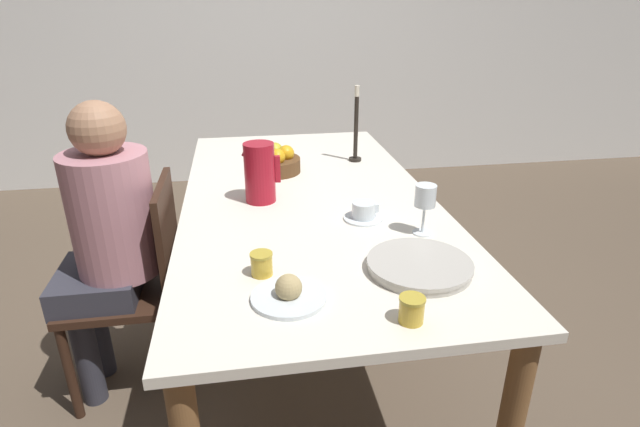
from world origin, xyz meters
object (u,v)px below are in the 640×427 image
Objects in this scene: chair_person_side at (140,281)px; fruit_bowl at (275,162)px; person_seated at (106,232)px; red_pitcher at (260,172)px; serving_tray at (419,266)px; bread_plate at (289,293)px; candlestick_tall at (356,132)px; wine_glass_water at (425,198)px; jam_jar_red at (412,308)px; jam_jar_amber at (262,263)px; teacup_near_person at (364,212)px.

chair_person_side is 3.80× the size of fruit_bowl.
red_pitcher is at bearing -83.82° from person_seated.
serving_tray is at bearing -70.35° from fruit_bowl.
candlestick_tall is at bearing 68.92° from bread_plate.
wine_glass_water is 0.48× the size of candlestick_tall.
red_pitcher is 0.36m from fruit_bowl.
wine_glass_water is 0.84m from fruit_bowl.
red_pitcher is at bearing -84.69° from chair_person_side.
wine_glass_water reaches higher than jam_jar_red.
jam_jar_red is (0.35, -0.28, 0.00)m from jam_jar_amber.
bread_plate reaches higher than serving_tray.
fruit_bowl is (0.11, 0.90, 0.01)m from jam_jar_amber.
person_seated is 1.15m from wine_glass_water.
bread_plate is (0.52, -0.66, 0.31)m from chair_person_side.
person_seated is at bearing 101.24° from chair_person_side.
chair_person_side is 0.92m from teacup_near_person.
red_pitcher reaches higher than jam_jar_amber.
teacup_near_person is (0.92, -0.17, 0.09)m from person_seated.
chair_person_side is at bearing -174.69° from red_pitcher.
person_seated reaches higher than wine_glass_water.
chair_person_side is at bearing 148.06° from serving_tray.
jam_jar_red is (0.89, -0.79, 0.10)m from person_seated.
fruit_bowl is 0.42m from candlestick_tall.
candlestick_tall is at bearing 82.99° from jam_jar_red.
candlestick_tall is at bearing -64.17° from person_seated.
person_seated reaches higher than jam_jar_red.
red_pitcher is at bearing -103.88° from fruit_bowl.
jam_jar_amber and jam_jar_red have the same top height.
fruit_bowl is at bearing 76.12° from red_pitcher.
bread_plate is (-0.32, -0.47, -0.01)m from teacup_near_person.
person_seated is 6.82× the size of wine_glass_water.
person_seated is 3.84× the size of serving_tray.
chair_person_side is 0.74× the size of person_seated.
jam_jar_amber is (-0.38, -0.33, 0.01)m from teacup_near_person.
teacup_near_person is 2.06× the size of jam_jar_amber.
red_pitcher reaches higher than fruit_bowl.
chair_person_side is 0.77m from jam_jar_amber.
candlestick_tall is (0.39, 0.11, 0.09)m from fruit_bowl.
chair_person_side is at bearing -153.03° from candlestick_tall.
bread_plate is at bearing -167.10° from serving_tray.
wine_glass_water is at bearing -87.19° from candlestick_tall.
teacup_near_person is 0.46× the size of serving_tray.
chair_person_side is 2.83× the size of serving_tray.
wine_glass_water is 0.58m from jam_jar_amber.
bread_plate is (-0.39, -0.09, 0.00)m from serving_tray.
bread_plate is 0.15m from jam_jar_amber.
red_pitcher reaches higher than serving_tray.
red_pitcher is at bearing -136.96° from candlestick_tall.
serving_tray is at bearing -79.07° from teacup_near_person.
jam_jar_red is (0.32, -0.85, -0.08)m from red_pitcher.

